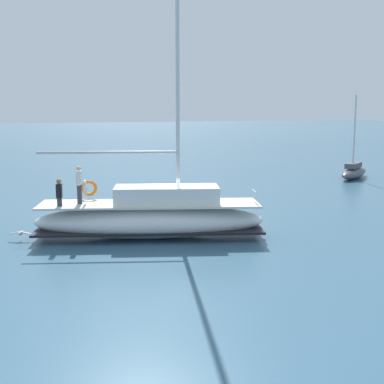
{
  "coord_description": "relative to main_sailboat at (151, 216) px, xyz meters",
  "views": [
    {
      "loc": [
        20.04,
        -9.83,
        5.32
      ],
      "look_at": [
        0.15,
        0.38,
        1.8
      ],
      "focal_mm": 48.83,
      "sensor_mm": 36.0,
      "label": 1
    }
  ],
  "objects": [
    {
      "name": "moored_cutter_right",
      "position": [
        -10.51,
        21.59,
        -0.36
      ],
      "size": [
        3.76,
        5.15,
        6.48
      ],
      "color": "#4C4C51",
      "rests_on": "ground"
    },
    {
      "name": "ground_plane",
      "position": [
        -0.18,
        1.55,
        -0.91
      ],
      "size": [
        400.0,
        400.0,
        0.0
      ],
      "primitive_type": "plane",
      "color": "#38607A"
    },
    {
      "name": "seagull",
      "position": [
        -1.93,
        -5.01,
        -0.58
      ],
      "size": [
        0.59,
        0.86,
        0.17
      ],
      "color": "silver",
      "rests_on": "ground"
    },
    {
      "name": "main_sailboat",
      "position": [
        0.0,
        0.0,
        0.0
      ],
      "size": [
        6.09,
        9.75,
        12.75
      ],
      "color": "silver",
      "rests_on": "ground"
    }
  ]
}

